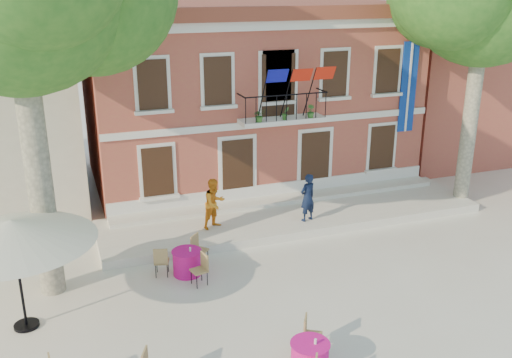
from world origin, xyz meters
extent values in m
plane|color=beige|center=(0.00, 0.00, 0.00)|extent=(90.00, 90.00, 0.00)
cube|color=#A6533B|center=(2.00, 10.00, 3.50)|extent=(13.00, 8.00, 7.00)
cube|color=brown|center=(2.00, 10.00, 7.25)|extent=(13.50, 8.50, 0.50)
cube|color=silver|center=(2.00, 6.05, 6.85)|extent=(13.30, 0.35, 0.35)
cube|color=silver|center=(2.00, 5.55, 3.50)|extent=(3.20, 0.90, 0.15)
cube|color=black|center=(2.00, 5.15, 4.50)|extent=(3.20, 0.04, 0.04)
cube|color=#0D3498|center=(7.60, 5.94, 4.30)|extent=(0.70, 0.05, 3.60)
cube|color=#0D1098|center=(1.10, 4.80, 5.25)|extent=(0.76, 0.27, 0.47)
cube|color=red|center=(2.00, 4.80, 5.25)|extent=(0.76, 0.29, 0.47)
cube|color=red|center=(2.90, 4.80, 5.25)|extent=(0.76, 0.27, 0.47)
imported|color=#26591E|center=(1.00, 5.25, 3.82)|extent=(0.43, 0.37, 0.48)
imported|color=#26591E|center=(2.00, 5.25, 3.82)|extent=(0.26, 0.21, 0.48)
imported|color=#26591E|center=(3.00, 5.25, 3.82)|extent=(0.27, 0.27, 0.48)
cube|color=#A6533B|center=(14.00, 11.00, 3.00)|extent=(9.00, 9.00, 6.00)
cube|color=brown|center=(14.00, 11.00, 6.20)|extent=(9.40, 9.40, 0.40)
cube|color=silver|center=(2.00, 4.40, 0.15)|extent=(14.00, 3.40, 0.30)
cylinder|color=#A59E84|center=(-6.41, 2.04, 3.62)|extent=(0.68, 0.68, 7.24)
cylinder|color=#A59E84|center=(8.89, 3.67, 3.47)|extent=(0.57, 0.57, 6.93)
cylinder|color=black|center=(-7.11, 0.37, 0.04)|extent=(0.63, 0.63, 0.08)
cylinder|color=black|center=(-7.11, 0.37, 1.30)|extent=(0.07, 0.07, 2.61)
cone|color=beige|center=(-7.11, 0.37, 2.66)|extent=(3.97, 3.97, 0.57)
imported|color=black|center=(2.17, 3.53, 1.16)|extent=(0.73, 0.59, 1.73)
imported|color=orange|center=(-1.06, 4.06, 1.18)|extent=(1.05, 0.96, 1.75)
cylinder|color=#D1137F|center=(-1.09, -3.72, 0.38)|extent=(0.84, 0.84, 0.75)
cylinder|color=#D1137F|center=(-1.09, -3.72, 0.76)|extent=(0.90, 0.90, 0.02)
cube|color=#A88554|center=(-0.71, -3.08, 0.47)|extent=(0.58, 0.58, 0.95)
cylinder|color=#D1137F|center=(-2.61, 1.66, 0.38)|extent=(0.84, 0.84, 0.75)
cylinder|color=#D1137F|center=(-2.61, 1.66, 0.76)|extent=(0.90, 0.90, 0.02)
cube|color=#A88554|center=(-3.33, 1.87, 0.47)|extent=(0.52, 0.52, 0.95)
cube|color=#A88554|center=(-2.43, 0.94, 0.47)|extent=(0.51, 0.51, 0.95)
cube|color=#A88554|center=(-2.07, 2.19, 0.47)|extent=(0.59, 0.59, 0.95)
camera|label=1|loc=(-5.84, -13.35, 8.35)|focal=40.00mm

